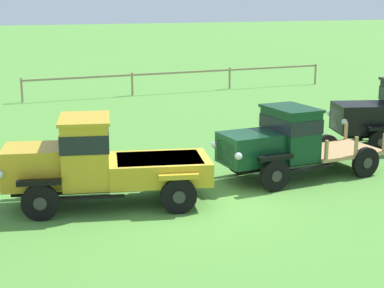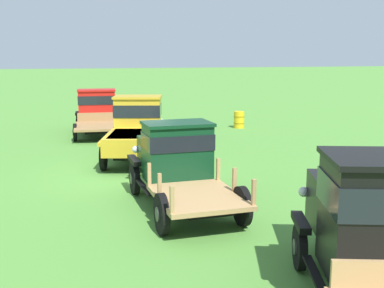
% 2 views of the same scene
% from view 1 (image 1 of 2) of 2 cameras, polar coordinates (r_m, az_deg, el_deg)
% --- Properties ---
extents(ground_plane, '(240.00, 240.00, 0.00)m').
position_cam_1_polar(ground_plane, '(15.10, 0.25, -5.49)').
color(ground_plane, '#518E38').
extents(paddock_fence, '(17.68, 0.55, 1.25)m').
position_cam_1_polar(paddock_fence, '(32.92, -0.84, 6.68)').
color(paddock_fence, '#997F60').
rests_on(paddock_fence, ground).
extents(vintage_truck_second_in_line, '(5.33, 3.11, 2.24)m').
position_cam_1_polar(vintage_truck_second_in_line, '(14.66, -9.00, -1.68)').
color(vintage_truck_second_in_line, black).
rests_on(vintage_truck_second_in_line, ground).
extents(vintage_truck_midrow_center, '(5.03, 2.08, 2.07)m').
position_cam_1_polar(vintage_truck_midrow_center, '(16.87, 8.96, 0.23)').
color(vintage_truck_midrow_center, black).
rests_on(vintage_truck_midrow_center, ground).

